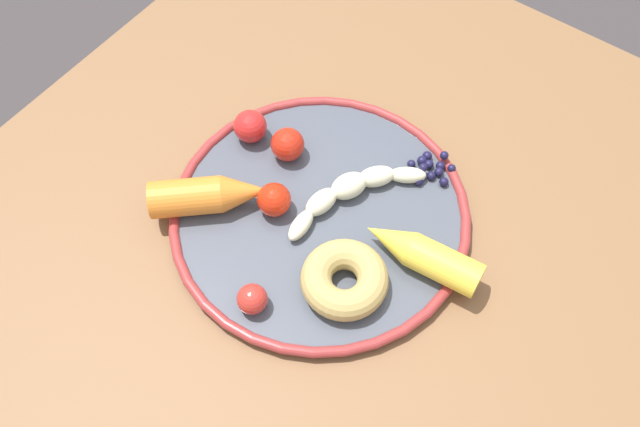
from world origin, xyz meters
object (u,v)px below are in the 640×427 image
(dining_table, at_px, (326,265))
(carrot_orange, at_px, (210,195))
(plate, at_px, (320,215))
(tomato_far, at_px, (274,200))
(carrot_yellow, at_px, (422,254))
(tomato_extra, at_px, (250,126))
(tomato_near, at_px, (249,297))
(tomato_mid, at_px, (288,144))
(donut, at_px, (344,279))
(banana, at_px, (350,191))
(blueberry_pile, at_px, (428,169))

(dining_table, xyz_separation_m, carrot_orange, (-0.06, 0.12, 0.14))
(dining_table, height_order, plate, plate)
(dining_table, bearing_deg, tomato_far, 114.44)
(carrot_yellow, bearing_deg, plate, 96.03)
(carrot_orange, bearing_deg, carrot_yellow, -71.66)
(tomato_far, height_order, tomato_extra, tomato_extra)
(plate, distance_m, carrot_yellow, 0.13)
(tomato_near, xyz_separation_m, tomato_mid, (0.18, 0.09, 0.00))
(dining_table, bearing_deg, carrot_orange, 118.61)
(carrot_yellow, relative_size, donut, 1.45)
(plate, height_order, donut, donut)
(tomato_extra, bearing_deg, banana, -90.26)
(blueberry_pile, bearing_deg, tomato_mid, 117.30)
(dining_table, height_order, donut, donut)
(dining_table, relative_size, carrot_yellow, 6.71)
(tomato_far, bearing_deg, tomato_mid, 26.22)
(carrot_yellow, xyz_separation_m, blueberry_pile, (0.11, 0.06, -0.01))
(tomato_near, xyz_separation_m, tomato_extra, (0.18, 0.14, 0.00))
(carrot_orange, bearing_deg, plate, -59.14)
(plate, relative_size, tomato_near, 10.47)
(carrot_orange, relative_size, tomato_far, 3.28)
(banana, distance_m, tomato_far, 0.09)
(banana, height_order, tomato_extra, tomato_extra)
(dining_table, xyz_separation_m, tomato_mid, (0.05, 0.09, 0.14))
(banana, distance_m, tomato_near, 0.17)
(banana, bearing_deg, tomato_extra, 89.74)
(carrot_orange, distance_m, blueberry_pile, 0.26)
(carrot_yellow, bearing_deg, blueberry_pile, 27.36)
(banana, distance_m, carrot_orange, 0.16)
(carrot_orange, height_order, tomato_far, carrot_orange)
(tomato_extra, bearing_deg, plate, -106.69)
(banana, relative_size, tomato_far, 4.36)
(plate, height_order, carrot_yellow, carrot_yellow)
(tomato_near, bearing_deg, banana, -2.76)
(tomato_near, bearing_deg, carrot_orange, 58.08)
(plate, xyz_separation_m, tomato_near, (-0.14, -0.01, 0.02))
(tomato_near, height_order, tomato_mid, tomato_mid)
(dining_table, distance_m, tomato_near, 0.19)
(plate, relative_size, donut, 3.67)
(tomato_extra, bearing_deg, carrot_yellow, -95.86)
(banana, relative_size, blueberry_pile, 2.93)
(carrot_yellow, distance_m, tomato_near, 0.19)
(carrot_yellow, xyz_separation_m, tomato_far, (-0.04, 0.17, 0.00))
(plate, height_order, carrot_orange, carrot_orange)
(tomato_near, bearing_deg, tomato_mid, 25.68)
(carrot_yellow, relative_size, tomato_mid, 3.38)
(blueberry_pile, bearing_deg, carrot_orange, 136.50)
(blueberry_pile, height_order, tomato_extra, tomato_extra)
(tomato_near, bearing_deg, carrot_yellow, -39.16)
(tomato_near, height_order, tomato_far, tomato_far)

